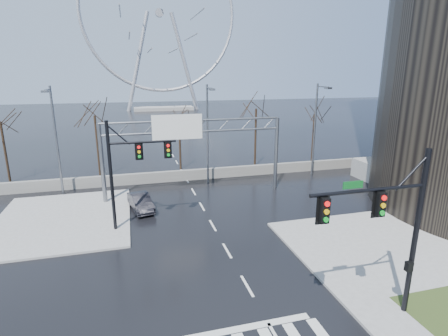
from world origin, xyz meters
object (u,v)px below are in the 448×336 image
object	(u,v)px
car	(141,202)
sign_gantry	(190,141)
signal_mast_near	(393,222)
signal_mast_far	(127,165)
ferris_wheel	(160,20)

from	to	relation	value
car	sign_gantry	bearing A→B (deg)	15.06
signal_mast_near	car	world-z (taller)	signal_mast_near
signal_mast_far	ferris_wheel	world-z (taller)	ferris_wheel
ferris_wheel	signal_mast_near	bearing A→B (deg)	-89.92
car	signal_mast_near	bearing A→B (deg)	-69.91
signal_mast_far	sign_gantry	xyz separation A→B (m)	(5.49, 6.00, 0.35)
ferris_wheel	sign_gantry	bearing A→B (deg)	-93.84
signal_mast_near	car	size ratio (longest dim) A/B	1.93
signal_mast_near	ferris_wheel	world-z (taller)	ferris_wheel
signal_mast_near	signal_mast_far	size ratio (longest dim) A/B	1.00
car	ferris_wheel	bearing A→B (deg)	71.65
signal_mast_far	ferris_wheel	xyz separation A→B (m)	(10.87, 86.04, 21.30)
sign_gantry	ferris_wheel	size ratio (longest dim) A/B	0.32
signal_mast_near	ferris_wheel	size ratio (longest dim) A/B	0.16
ferris_wheel	car	world-z (taller)	ferris_wheel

